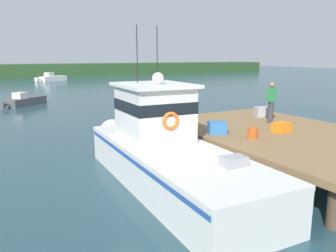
# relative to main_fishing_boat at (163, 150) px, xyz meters

# --- Properties ---
(ground_plane) EXTENTS (200.00, 200.00, 0.00)m
(ground_plane) POSITION_rel_main_fishing_boat_xyz_m (-0.22, -0.41, -1.01)
(ground_plane) COLOR #23424C
(dock) EXTENTS (6.00, 9.00, 1.20)m
(dock) POSITION_rel_main_fishing_boat_xyz_m (4.58, -0.41, 0.07)
(dock) COLOR #4C3D2D
(dock) RESTS_ON ground
(main_fishing_boat) EXTENTS (2.86, 9.86, 4.80)m
(main_fishing_boat) POSITION_rel_main_fishing_boat_xyz_m (0.00, 0.00, 0.00)
(main_fishing_boat) COLOR silver
(main_fishing_boat) RESTS_ON ground
(crate_stack_mid_dock) EXTENTS (0.63, 0.48, 0.35)m
(crate_stack_mid_dock) POSITION_rel_main_fishing_boat_xyz_m (4.43, -0.62, 0.37)
(crate_stack_mid_dock) COLOR orange
(crate_stack_mid_dock) RESTS_ON dock
(crate_stack_near_edge) EXTENTS (0.72, 0.63, 0.42)m
(crate_stack_near_edge) POSITION_rel_main_fishing_boat_xyz_m (2.28, 0.28, 0.41)
(crate_stack_near_edge) COLOR #3370B2
(crate_stack_near_edge) RESTS_ON dock
(crate_single_by_cleat) EXTENTS (0.71, 0.61, 0.44)m
(crate_single_by_cleat) POSITION_rel_main_fishing_boat_xyz_m (6.14, 2.06, 0.41)
(crate_single_by_cleat) COLOR #9E9EA3
(crate_single_by_cleat) RESTS_ON dock
(bait_bucket) EXTENTS (0.32, 0.32, 0.34)m
(bait_bucket) POSITION_rel_main_fishing_boat_xyz_m (2.91, -0.80, 0.36)
(bait_bucket) COLOR #E04C19
(bait_bucket) RESTS_ON dock
(deckhand_by_the_boat) EXTENTS (0.36, 0.22, 1.63)m
(deckhand_by_the_boat) POSITION_rel_main_fishing_boat_xyz_m (5.37, 0.84, 1.05)
(deckhand_by_the_boat) COLOR #383842
(deckhand_by_the_boat) RESTS_ON dock
(moored_boat_far_right) EXTENTS (5.29, 3.76, 1.40)m
(moored_boat_far_right) POSITION_rel_main_fishing_boat_xyz_m (5.30, 46.87, -0.53)
(moored_boat_far_right) COLOR white
(moored_boat_far_right) RESTS_ON ground
(moored_boat_near_channel) EXTENTS (3.85, 3.36, 1.09)m
(moored_boat_near_channel) POSITION_rel_main_fishing_boat_xyz_m (-1.80, 19.92, -0.63)
(moored_boat_near_channel) COLOR #4C4C51
(moored_boat_near_channel) RESTS_ON ground
(moored_boat_outer_mooring) EXTENTS (2.82, 4.48, 1.16)m
(moored_boat_outer_mooring) POSITION_rel_main_fishing_boat_xyz_m (5.26, 15.18, -0.61)
(moored_boat_outer_mooring) COLOR red
(moored_boat_outer_mooring) RESTS_ON ground
(mooring_buoy_channel_marker) EXTENTS (0.33, 0.33, 0.33)m
(mooring_buoy_channel_marker) POSITION_rel_main_fishing_boat_xyz_m (10.44, 21.82, -0.84)
(mooring_buoy_channel_marker) COLOR silver
(mooring_buoy_channel_marker) RESTS_ON ground
(far_shoreline) EXTENTS (120.00, 8.00, 2.40)m
(far_shoreline) POSITION_rel_main_fishing_boat_xyz_m (-0.22, 61.59, 0.19)
(far_shoreline) COLOR #284723
(far_shoreline) RESTS_ON ground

